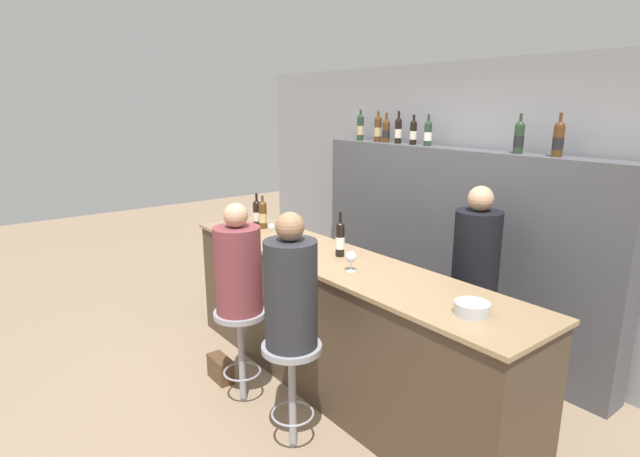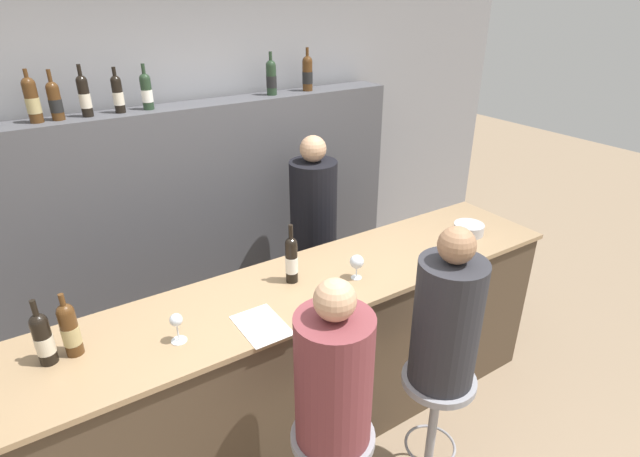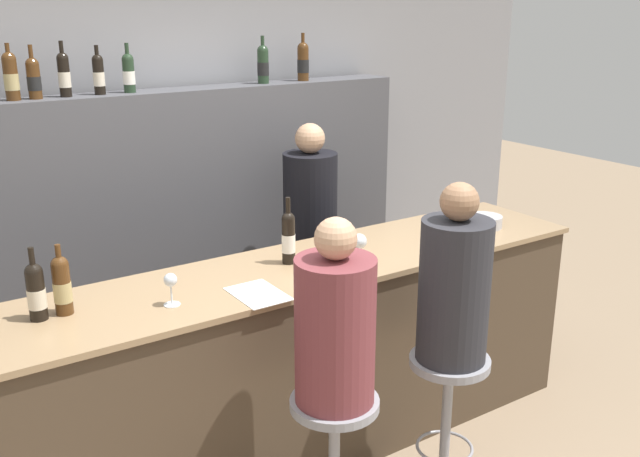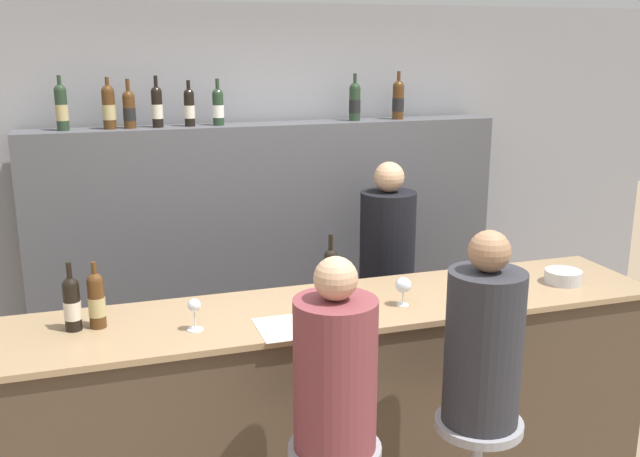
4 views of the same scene
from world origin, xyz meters
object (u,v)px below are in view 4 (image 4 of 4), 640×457
object	(u,v)px
bar_stool_right	(477,452)
metal_bowl	(563,277)
wine_bottle_backbar_2	(129,109)
wine_bottle_backbar_7	(398,100)
wine_bottle_counter_2	(331,274)
wine_bottle_backbar_1	(109,107)
wine_bottle_counter_1	(96,300)
guest_seated_right	(484,341)
wine_bottle_backbar_6	(355,101)
bartender	(386,295)
wine_bottle_backbar_3	(157,106)
wine_bottle_counter_0	(72,303)
wine_bottle_backbar_5	(218,106)
guest_seated_left	(335,368)
wine_bottle_backbar_0	(61,107)
wine_bottle_backbar_4	(189,107)
wine_glass_1	(403,286)
wine_glass_0	(194,308)

from	to	relation	value
bar_stool_right	metal_bowl	bearing A→B (deg)	36.34
wine_bottle_backbar_2	wine_bottle_backbar_7	size ratio (longest dim) A/B	0.92
wine_bottle_counter_2	wine_bottle_backbar_1	bearing A→B (deg)	126.26
wine_bottle_counter_1	guest_seated_right	world-z (taller)	guest_seated_right
wine_bottle_backbar_1	wine_bottle_backbar_6	bearing A→B (deg)	0.00
wine_bottle_counter_1	bar_stool_right	size ratio (longest dim) A/B	0.42
wine_bottle_counter_1	metal_bowl	xyz separation A→B (m)	(2.42, -0.13, -0.10)
wine_bottle_backbar_1	bartender	distance (m)	2.10
bar_stool_right	guest_seated_right	world-z (taller)	guest_seated_right
wine_bottle_counter_2	wine_bottle_backbar_7	bearing A→B (deg)	54.78
wine_bottle_backbar_1	guest_seated_right	bearing A→B (deg)	-56.04
wine_bottle_backbar_2	wine_bottle_backbar_3	world-z (taller)	wine_bottle_backbar_3
wine_bottle_counter_0	wine_bottle_backbar_2	size ratio (longest dim) A/B	1.07
wine_bottle_backbar_1	wine_bottle_backbar_5	distance (m)	0.67
wine_bottle_backbar_1	bar_stool_right	size ratio (longest dim) A/B	0.42
wine_bottle_backbar_7	bar_stool_right	bearing A→B (deg)	-103.64
wine_bottle_backbar_5	guest_seated_left	world-z (taller)	wine_bottle_backbar_5
wine_bottle_backbar_0	wine_bottle_backbar_4	xyz separation A→B (m)	(0.76, -0.00, -0.02)
wine_bottle_counter_0	wine_bottle_backbar_6	xyz separation A→B (m)	(1.85, 1.33, 0.76)
wine_bottle_counter_0	wine_glass_1	size ratio (longest dim) A/B	2.20
wine_bottle_backbar_0	wine_bottle_backbar_5	world-z (taller)	wine_bottle_backbar_0
wine_bottle_backbar_0	guest_seated_right	world-z (taller)	wine_bottle_backbar_0
wine_bottle_backbar_5	bar_stool_right	size ratio (longest dim) A/B	0.40
metal_bowl	wine_bottle_counter_0	bearing A→B (deg)	177.16
wine_bottle_backbar_5	bar_stool_right	xyz separation A→B (m)	(0.74, -2.09, -1.37)
wine_bottle_backbar_2	wine_bottle_backbar_3	size ratio (longest dim) A/B	0.95
wine_bottle_backbar_1	guest_seated_left	world-z (taller)	wine_bottle_backbar_1
wine_bottle_counter_1	metal_bowl	distance (m)	2.42
wine_bottle_counter_1	guest_seated_left	xyz separation A→B (m)	(0.89, -0.76, -0.12)
wine_bottle_counter_2	wine_bottle_backbar_5	bearing A→B (deg)	103.04
wine_bottle_counter_1	wine_glass_1	xyz separation A→B (m)	(1.45, -0.17, -0.03)
wine_bottle_backbar_7	wine_bottle_backbar_1	bearing A→B (deg)	-180.00
wine_bottle_backbar_2	guest_seated_right	bearing A→B (deg)	-58.35
wine_bottle_counter_0	guest_seated_right	world-z (taller)	guest_seated_right
wine_glass_1	wine_bottle_counter_0	bearing A→B (deg)	173.71
wine_bottle_backbar_4	wine_glass_0	distance (m)	1.70
wine_bottle_backbar_4	wine_bottle_backbar_2	bearing A→B (deg)	180.00
wine_glass_0	bartender	distance (m)	1.74
wine_bottle_counter_0	metal_bowl	size ratio (longest dim) A/B	1.62
wine_bottle_backbar_6	bartender	bearing A→B (deg)	-85.42
wine_bottle_backbar_6	guest_seated_right	bearing A→B (deg)	-95.15
wine_bottle_backbar_1	guest_seated_left	xyz separation A→B (m)	(0.74, -2.09, -0.88)
wine_bottle_backbar_6	guest_seated_left	size ratio (longest dim) A/B	0.39
wine_bottle_backbar_1	wine_bottle_backbar_2	size ratio (longest dim) A/B	1.04
wine_bottle_counter_1	wine_bottle_counter_2	xyz separation A→B (m)	(1.13, 0.00, 0.01)
wine_bottle_counter_2	metal_bowl	distance (m)	1.30
wine_bottle_counter_2	wine_bottle_backbar_4	size ratio (longest dim) A/B	1.22
wine_bottle_counter_2	wine_glass_1	size ratio (longest dim) A/B	2.39
bar_stool_right	guest_seated_right	size ratio (longest dim) A/B	0.86
bar_stool_right	wine_bottle_counter_0	bearing A→B (deg)	155.49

